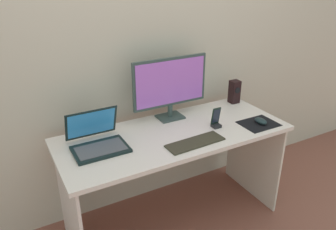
% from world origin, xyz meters
% --- Properties ---
extents(ground_plane, '(8.00, 8.00, 0.00)m').
position_xyz_m(ground_plane, '(0.00, 0.00, 0.00)').
color(ground_plane, brown).
extents(wall_back, '(6.00, 0.04, 2.50)m').
position_xyz_m(wall_back, '(0.00, 0.41, 1.25)').
color(wall_back, '#BAAA98').
rests_on(wall_back, ground_plane).
extents(desk, '(1.52, 0.63, 0.73)m').
position_xyz_m(desk, '(0.00, 0.00, 0.58)').
color(desk, beige).
rests_on(desk, ground_plane).
extents(monitor, '(0.55, 0.14, 0.44)m').
position_xyz_m(monitor, '(0.09, 0.21, 0.97)').
color(monitor, '#303E3B').
rests_on(monitor, desk).
extents(speaker_right, '(0.07, 0.07, 0.18)m').
position_xyz_m(speaker_right, '(0.67, 0.22, 0.82)').
color(speaker_right, black).
rests_on(speaker_right, desk).
extents(laptop, '(0.32, 0.30, 0.22)m').
position_xyz_m(laptop, '(-0.50, 0.06, 0.77)').
color(laptop, black).
rests_on(laptop, desk).
extents(keyboard_external, '(0.38, 0.14, 0.01)m').
position_xyz_m(keyboard_external, '(0.04, -0.19, 0.73)').
color(keyboard_external, '#2F2B1E').
rests_on(keyboard_external, desk).
extents(mousepad, '(0.25, 0.20, 0.00)m').
position_xyz_m(mousepad, '(0.57, -0.17, 0.73)').
color(mousepad, black).
rests_on(mousepad, desk).
extents(mouse, '(0.06, 0.10, 0.04)m').
position_xyz_m(mouse, '(0.58, -0.17, 0.75)').
color(mouse, black).
rests_on(mouse, mousepad).
extents(phone_in_dock, '(0.06, 0.05, 0.14)m').
position_xyz_m(phone_in_dock, '(0.28, -0.06, 0.78)').
color(phone_in_dock, black).
rests_on(phone_in_dock, desk).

